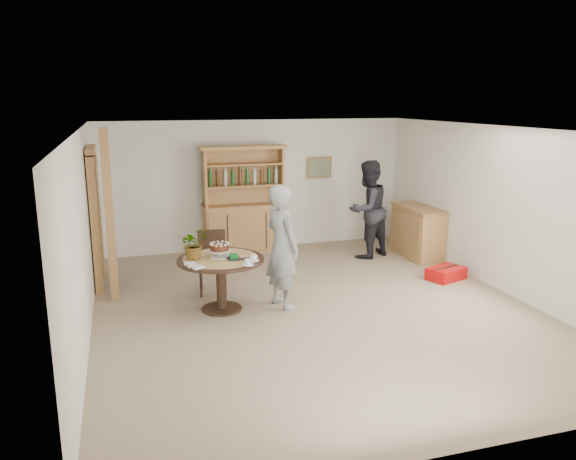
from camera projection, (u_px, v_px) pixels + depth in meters
The scene contains 17 objects.
ground at pixel (314, 308), 7.94m from camera, with size 7.00×7.00×0.00m, color tan.
room_shell at pixel (316, 186), 7.55m from camera, with size 6.04×7.04×2.52m.
doorway at pixel (95, 216), 8.73m from camera, with size 0.13×1.10×2.18m.
pine_post at pixel (109, 216), 8.02m from camera, with size 0.12×0.12×2.50m, color #B1804A.
hutch at pixel (244, 217), 10.72m from camera, with size 1.62×0.54×2.04m.
sideboard at pixel (418, 231), 10.47m from camera, with size 0.54×1.26×0.94m.
dining_table at pixel (221, 269), 7.75m from camera, with size 1.20×1.20×0.76m.
dining_chair at pixel (212, 257), 8.54m from camera, with size 0.48×0.48×0.95m.
birthday_cake at pixel (220, 248), 7.73m from camera, with size 0.30×0.30×0.20m.
flower_vase at pixel (194, 244), 7.61m from camera, with size 0.38×0.33×0.42m, color #3F7233.
gift_tray at pixel (238, 257), 7.65m from camera, with size 0.30×0.20×0.08m.
coffee_cup_a at pixel (253, 258), 7.55m from camera, with size 0.15×0.15×0.09m.
coffee_cup_b at pixel (248, 263), 7.36m from camera, with size 0.15×0.15×0.08m.
napkins at pixel (194, 265), 7.30m from camera, with size 0.24×0.33×0.03m.
teen_boy at pixel (282, 247), 7.83m from camera, with size 0.64×0.42×1.75m, color gray.
adult_person at pixel (367, 209), 10.32m from camera, with size 0.88×0.68×1.80m, color black.
red_suitcase at pixel (446, 273), 9.19m from camera, with size 0.70×0.58×0.21m.
Camera 1 is at (-2.51, -7.06, 2.90)m, focal length 35.00 mm.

